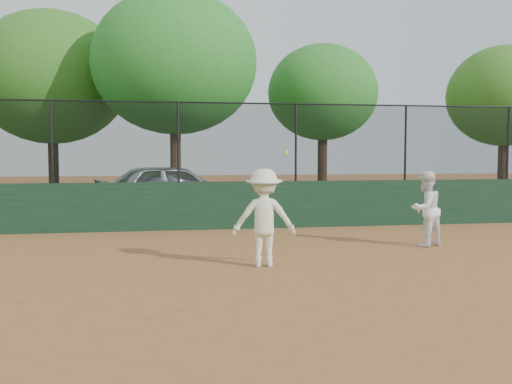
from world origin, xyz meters
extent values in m
plane|color=#A66635|center=(0.00, 0.00, 0.00)|extent=(80.00, 80.00, 0.00)
cube|color=#193822|center=(0.00, 6.00, 0.60)|extent=(26.00, 0.20, 1.20)
cube|color=#264816|center=(0.00, 12.00, 0.00)|extent=(36.00, 12.00, 0.01)
imported|color=silver|center=(-0.56, 9.53, 0.81)|extent=(5.06, 2.96, 1.62)
imported|color=white|center=(4.43, 2.64, 0.78)|extent=(0.93, 0.84, 1.56)
imported|color=white|center=(0.76, 1.16, 0.83)|extent=(1.16, 0.78, 1.66)
sphere|color=#D3EB34|center=(1.07, 0.84, 1.94)|extent=(0.08, 0.08, 0.08)
cube|color=black|center=(0.00, 6.00, 2.20)|extent=(26.00, 0.02, 2.00)
cylinder|color=black|center=(0.00, 6.00, 3.18)|extent=(26.00, 0.04, 0.04)
cylinder|color=black|center=(-3.50, 6.00, 2.20)|extent=(0.06, 0.06, 2.00)
cylinder|color=black|center=(-0.50, 6.00, 2.20)|extent=(0.06, 0.06, 2.00)
cylinder|color=black|center=(2.50, 6.00, 2.20)|extent=(0.06, 0.06, 2.00)
cylinder|color=black|center=(5.50, 6.00, 2.20)|extent=(0.06, 0.06, 2.00)
cylinder|color=black|center=(8.50, 6.00, 2.20)|extent=(0.06, 0.06, 2.00)
cylinder|color=#412C16|center=(-4.63, 12.75, 1.24)|extent=(0.36, 0.36, 2.48)
ellipsoid|color=#32681E|center=(-4.63, 12.75, 4.55)|extent=(5.36, 4.88, 4.63)
cylinder|color=#482F19|center=(-0.43, 10.32, 1.38)|extent=(0.36, 0.36, 2.75)
ellipsoid|color=#287324|center=(-0.43, 10.32, 4.80)|extent=(5.30, 4.82, 4.58)
cylinder|color=#3B2313|center=(5.16, 12.58, 1.29)|extent=(0.36, 0.36, 2.58)
ellipsoid|color=#2B6D23|center=(5.16, 12.58, 4.19)|extent=(4.17, 3.79, 3.60)
cylinder|color=#412817|center=(11.16, 10.26, 1.17)|extent=(0.36, 0.36, 2.35)
ellipsoid|color=#37681D|center=(11.16, 10.26, 3.94)|extent=(4.11, 3.74, 3.55)
camera|label=1|loc=(-1.02, -8.31, 1.95)|focal=40.00mm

